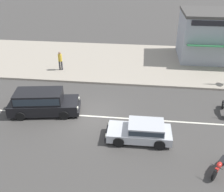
{
  "coord_description": "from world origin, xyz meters",
  "views": [
    {
      "loc": [
        3.07,
        -13.92,
        9.38
      ],
      "look_at": [
        1.29,
        1.4,
        0.8
      ],
      "focal_mm": 42.0,
      "sensor_mm": 36.0,
      "label": 1
    }
  ],
  "objects_px": {
    "hatchback_silver_5": "(142,131)",
    "shopfront_corner_warung": "(211,35)",
    "minivan_black_4": "(42,101)",
    "pedestrian_by_shop": "(60,59)",
    "motorcycle_0": "(220,165)"
  },
  "relations": [
    {
      "from": "hatchback_silver_5",
      "to": "shopfront_corner_warung",
      "type": "bearing_deg",
      "value": 65.12
    },
    {
      "from": "minivan_black_4",
      "to": "hatchback_silver_5",
      "type": "height_order",
      "value": "minivan_black_4"
    },
    {
      "from": "hatchback_silver_5",
      "to": "shopfront_corner_warung",
      "type": "height_order",
      "value": "shopfront_corner_warung"
    },
    {
      "from": "minivan_black_4",
      "to": "hatchback_silver_5",
      "type": "distance_m",
      "value": 6.8
    },
    {
      "from": "pedestrian_by_shop",
      "to": "hatchback_silver_5",
      "type": "bearing_deg",
      "value": -50.64
    },
    {
      "from": "minivan_black_4",
      "to": "motorcycle_0",
      "type": "xyz_separation_m",
      "value": [
        10.27,
        -4.13,
        -0.42
      ]
    },
    {
      "from": "motorcycle_0",
      "to": "pedestrian_by_shop",
      "type": "bearing_deg",
      "value": 135.37
    },
    {
      "from": "minivan_black_4",
      "to": "hatchback_silver_5",
      "type": "bearing_deg",
      "value": -17.67
    },
    {
      "from": "hatchback_silver_5",
      "to": "pedestrian_by_shop",
      "type": "relative_size",
      "value": 2.22
    },
    {
      "from": "shopfront_corner_warung",
      "to": "hatchback_silver_5",
      "type": "bearing_deg",
      "value": -114.88
    },
    {
      "from": "minivan_black_4",
      "to": "motorcycle_0",
      "type": "distance_m",
      "value": 11.08
    },
    {
      "from": "hatchback_silver_5",
      "to": "minivan_black_4",
      "type": "bearing_deg",
      "value": 162.33
    },
    {
      "from": "pedestrian_by_shop",
      "to": "shopfront_corner_warung",
      "type": "distance_m",
      "value": 14.31
    },
    {
      "from": "minivan_black_4",
      "to": "motorcycle_0",
      "type": "relative_size",
      "value": 2.9
    },
    {
      "from": "minivan_black_4",
      "to": "pedestrian_by_shop",
      "type": "bearing_deg",
      "value": 96.32
    }
  ]
}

